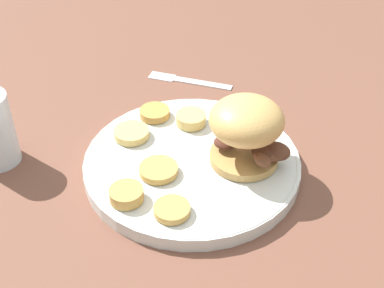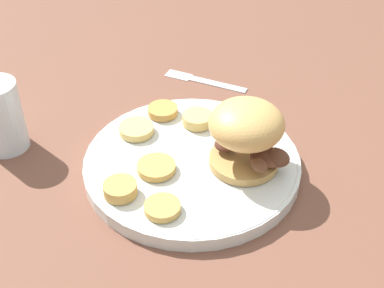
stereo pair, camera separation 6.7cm
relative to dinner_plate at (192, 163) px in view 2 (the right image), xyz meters
The scene contains 11 objects.
ground_plane 0.01m from the dinner_plate, ahead, with size 4.00×4.00×0.00m, color brown.
dinner_plate is the anchor object (origin of this frame).
sandwich 0.10m from the dinner_plate, 111.84° to the right, with size 0.11×0.11×0.10m.
potato_round_0 0.11m from the dinner_plate, 148.71° to the left, with size 0.05×0.05×0.01m, color tan.
potato_round_1 0.06m from the dinner_plate, 106.33° to the left, with size 0.05×0.05×0.01m, color tan.
potato_round_2 0.09m from the dinner_plate, 17.18° to the right, with size 0.05×0.05×0.02m, color #DBB766.
potato_round_3 0.10m from the dinner_plate, 42.55° to the left, with size 0.05×0.05×0.01m, color #DBB766.
potato_round_4 0.12m from the dinner_plate, 116.45° to the left, with size 0.04×0.04×0.02m, color tan.
potato_round_5 0.12m from the dinner_plate, 11.35° to the left, with size 0.05×0.05×0.01m, color #BC8942.
fork 0.24m from the dinner_plate, 16.67° to the right, with size 0.11×0.14×0.00m.
drinking_glass 0.29m from the dinner_plate, 67.28° to the left, with size 0.07×0.07×0.11m.
Camera 2 is at (-0.57, 0.12, 0.51)m, focal length 50.00 mm.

